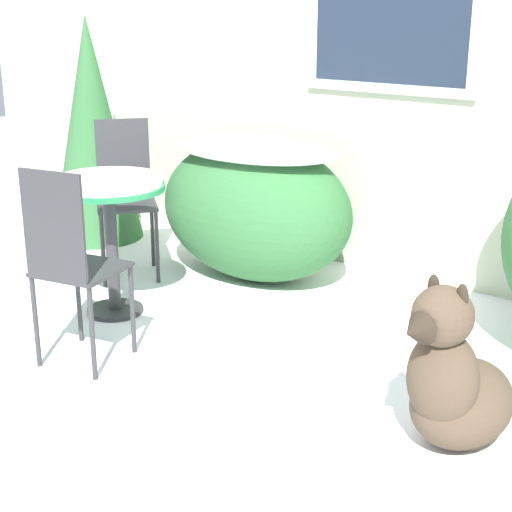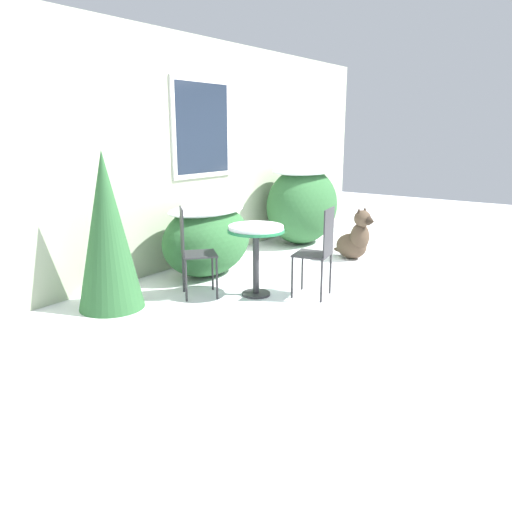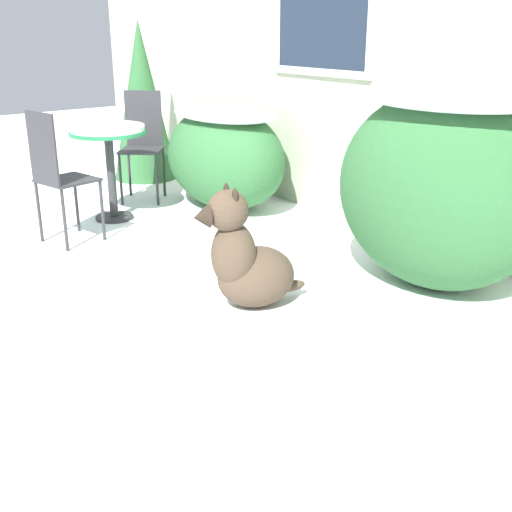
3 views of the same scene
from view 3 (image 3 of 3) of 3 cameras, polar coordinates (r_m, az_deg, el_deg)
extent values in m
plane|color=white|center=(4.35, -14.21, -1.37)|extent=(16.00, 16.00, 0.00)
cube|color=#B2BC9E|center=(5.32, 7.66, 18.97)|extent=(8.00, 0.06, 2.92)
ellipsoid|color=#2D6033|center=(5.62, -2.81, 8.70)|extent=(1.31, 0.83, 0.88)
ellipsoid|color=white|center=(5.55, -2.88, 12.54)|extent=(1.11, 0.71, 0.12)
ellipsoid|color=#2D6033|center=(4.00, 16.01, 5.61)|extent=(1.35, 1.00, 1.20)
ellipsoid|color=white|center=(3.91, 16.78, 13.27)|extent=(1.15, 0.85, 0.12)
cone|color=#2D6033|center=(6.80, -10.09, 13.40)|extent=(0.65, 0.65, 1.58)
cylinder|color=#2D2D30|center=(5.49, -12.46, 3.39)|extent=(0.31, 0.31, 0.03)
cylinder|color=#2D2D30|center=(5.40, -12.74, 6.95)|extent=(0.07, 0.07, 0.68)
cylinder|color=#237A47|center=(5.34, -13.04, 10.64)|extent=(0.61, 0.61, 0.03)
cylinder|color=white|center=(5.33, -13.07, 11.02)|extent=(0.58, 0.58, 0.04)
cube|color=#2D2D30|center=(5.92, -10.17, 9.25)|extent=(0.51, 0.51, 0.02)
cube|color=#2D2D30|center=(6.05, -9.96, 11.96)|extent=(0.23, 0.26, 0.50)
cylinder|color=#2D2D30|center=(5.85, -11.94, 6.64)|extent=(0.02, 0.02, 0.46)
cylinder|color=#2D2D30|center=(5.78, -8.79, 6.67)|extent=(0.02, 0.02, 0.46)
cylinder|color=#2D2D30|center=(6.16, -11.19, 7.35)|extent=(0.02, 0.02, 0.46)
cylinder|color=#2D2D30|center=(6.09, -8.20, 7.38)|extent=(0.02, 0.02, 0.46)
cube|color=#2D2D30|center=(4.89, -16.40, 6.49)|extent=(0.43, 0.43, 0.02)
cube|color=#2D2D30|center=(4.75, -18.45, 9.07)|extent=(0.33, 0.08, 0.50)
cylinder|color=#2D2D30|center=(4.91, -13.50, 3.93)|extent=(0.02, 0.02, 0.46)
cylinder|color=#2D2D30|center=(5.17, -15.67, 4.54)|extent=(0.02, 0.02, 0.46)
cylinder|color=#2D2D30|center=(4.73, -16.65, 3.05)|extent=(0.02, 0.02, 0.46)
cylinder|color=#2D2D30|center=(5.00, -18.72, 3.72)|extent=(0.02, 0.02, 0.46)
ellipsoid|color=#4C3D2D|center=(3.67, 0.00, -1.83)|extent=(0.47, 0.53, 0.35)
ellipsoid|color=#4C3D2D|center=(3.57, -2.00, 0.07)|extent=(0.34, 0.31, 0.38)
sphere|color=#4C3D2D|center=(3.48, -2.52, 4.04)|extent=(0.23, 0.23, 0.23)
cone|color=#2D241B|center=(3.43, -4.91, 3.46)|extent=(0.14, 0.11, 0.13)
ellipsoid|color=#2D241B|center=(3.52, -2.66, 5.69)|extent=(0.06, 0.04, 0.10)
ellipsoid|color=#2D241B|center=(3.41, -1.88, 5.20)|extent=(0.06, 0.04, 0.10)
ellipsoid|color=#4C3D2D|center=(3.80, 2.94, -2.69)|extent=(0.12, 0.22, 0.07)
camera|label=1|loc=(1.80, -59.45, 14.97)|focal=55.00mm
camera|label=2|loc=(9.01, -45.41, 15.80)|focal=35.00mm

